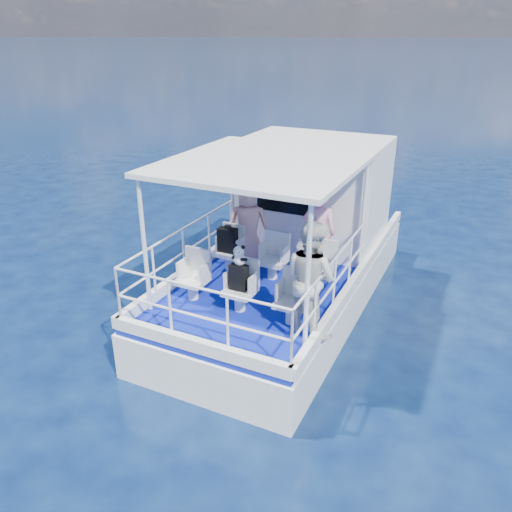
{
  "coord_description": "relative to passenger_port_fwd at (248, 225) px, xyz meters",
  "views": [
    {
      "loc": [
        3.32,
        -7.38,
        5.03
      ],
      "look_at": [
        -0.05,
        -0.4,
        1.58
      ],
      "focal_mm": 35.0,
      "sensor_mm": 36.0,
      "label": 1
    }
  ],
  "objects": [
    {
      "name": "seat_stbd_aft",
      "position": [
        1.58,
        -1.68,
        -0.62
      ],
      "size": [
        0.48,
        0.46,
        0.38
      ],
      "primitive_type": "cube",
      "color": "silver",
      "rests_on": "deck"
    },
    {
      "name": "backpack_center",
      "position": [
        0.67,
        -1.68,
        -0.22
      ],
      "size": [
        0.28,
        0.16,
        0.42
      ],
      "primitive_type": "cube",
      "color": "black",
      "rests_on": "seat_center_aft"
    },
    {
      "name": "cabin",
      "position": [
        0.68,
        1.72,
        0.29
      ],
      "size": [
        2.85,
        2.0,
        2.2
      ],
      "primitive_type": "cube",
      "color": "white",
      "rests_on": "deck"
    },
    {
      "name": "canopy_posts",
      "position": [
        0.68,
        -0.83,
        0.29
      ],
      "size": [
        2.77,
        2.97,
        2.2
      ],
      "color": "white",
      "rests_on": "deck"
    },
    {
      "name": "ground",
      "position": [
        0.68,
        -0.58,
        -1.71
      ],
      "size": [
        2000.0,
        2000.0,
        0.0
      ],
      "primitive_type": "plane",
      "color": "#071435",
      "rests_on": "ground"
    },
    {
      "name": "panda",
      "position": [
        0.67,
        -1.66,
        0.16
      ],
      "size": [
        0.22,
        0.18,
        0.34
      ],
      "primitive_type": null,
      "color": "white",
      "rests_on": "backpack_center"
    },
    {
      "name": "seat_stbd_fwd",
      "position": [
        1.58,
        -0.38,
        -0.62
      ],
      "size": [
        0.48,
        0.46,
        0.38
      ],
      "primitive_type": "cube",
      "color": "silver",
      "rests_on": "deck"
    },
    {
      "name": "passenger_stbd_aft",
      "position": [
        1.9,
        -1.78,
        0.07
      ],
      "size": [
        1.06,
        0.96,
        1.77
      ],
      "primitive_type": "imported",
      "rotation": [
        0.0,
        0.0,
        2.72
      ],
      "color": "silver",
      "rests_on": "deck"
    },
    {
      "name": "canopy",
      "position": [
        0.68,
        -0.78,
        1.43
      ],
      "size": [
        3.0,
        3.2,
        0.08
      ],
      "primitive_type": "cube",
      "color": "white",
      "rests_on": "cabin"
    },
    {
      "name": "hull",
      "position": [
        0.68,
        0.42,
        -1.71
      ],
      "size": [
        3.0,
        7.0,
        1.6
      ],
      "primitive_type": "cube",
      "color": "white",
      "rests_on": "ground"
    },
    {
      "name": "seat_port_fwd",
      "position": [
        -0.22,
        -0.38,
        -0.62
      ],
      "size": [
        0.48,
        0.46,
        0.38
      ],
      "primitive_type": "cube",
      "color": "silver",
      "rests_on": "deck"
    },
    {
      "name": "railings",
      "position": [
        0.68,
        -1.15,
        -0.31
      ],
      "size": [
        2.84,
        3.59,
        1.0
      ],
      "primitive_type": null,
      "color": "white",
      "rests_on": "deck"
    },
    {
      "name": "deck",
      "position": [
        0.68,
        0.42,
        -0.86
      ],
      "size": [
        2.9,
        6.9,
        0.1
      ],
      "primitive_type": "cube",
      "color": "#0A168D",
      "rests_on": "hull"
    },
    {
      "name": "passenger_stbd_fwd",
      "position": [
        1.36,
        0.13,
        0.02
      ],
      "size": [
        0.67,
        0.5,
        1.65
      ],
      "primitive_type": "imported",
      "rotation": [
        0.0,
        0.0,
        3.33
      ],
      "color": "pink",
      "rests_on": "deck"
    },
    {
      "name": "seat_center_aft",
      "position": [
        0.68,
        -1.68,
        -0.62
      ],
      "size": [
        0.48,
        0.46,
        0.38
      ],
      "primitive_type": "cube",
      "color": "silver",
      "rests_on": "deck"
    },
    {
      "name": "seat_port_aft",
      "position": [
        -0.22,
        -1.68,
        -0.62
      ],
      "size": [
        0.48,
        0.46,
        0.38
      ],
      "primitive_type": "cube",
      "color": "silver",
      "rests_on": "deck"
    },
    {
      "name": "seat_center_fwd",
      "position": [
        0.68,
        -0.38,
        -0.62
      ],
      "size": [
        0.48,
        0.46,
        0.38
      ],
      "primitive_type": "cube",
      "color": "silver",
      "rests_on": "deck"
    },
    {
      "name": "backpack_port",
      "position": [
        -0.23,
        -0.42,
        -0.2
      ],
      "size": [
        0.35,
        0.2,
        0.46
      ],
      "primitive_type": "cube",
      "color": "black",
      "rests_on": "seat_port_fwd"
    },
    {
      "name": "passenger_port_fwd",
      "position": [
        0.0,
        0.0,
        0.0
      ],
      "size": [
        0.71,
        0.6,
        1.62
      ],
      "primitive_type": "imported",
      "rotation": [
        0.0,
        0.0,
        3.47
      ],
      "color": "#D9978C",
      "rests_on": "deck"
    },
    {
      "name": "compact_camera",
      "position": [
        -0.22,
        -0.41,
        0.06
      ],
      "size": [
        0.11,
        0.06,
        0.06
      ],
      "primitive_type": "cube",
      "color": "black",
      "rests_on": "backpack_port"
    }
  ]
}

